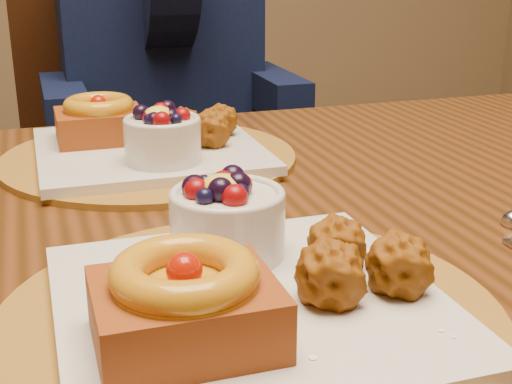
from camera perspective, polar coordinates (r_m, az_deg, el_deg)
dining_table at (r=0.76m, az=-5.41°, el=-7.56°), size 1.60×0.90×0.76m
place_setting_near at (r=0.53m, az=-0.99°, el=-7.44°), size 0.38×0.38×0.09m
place_setting_far at (r=0.93m, az=-8.73°, el=3.94°), size 0.38×0.38×0.09m
chair_far at (r=1.59m, az=-10.15°, el=1.68°), size 0.55×0.55×0.99m
diner at (r=1.52m, az=-7.77°, el=12.81°), size 0.49×0.48×0.80m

